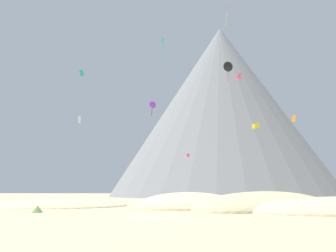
# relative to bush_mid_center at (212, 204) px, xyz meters

# --- Properties ---
(ground_plane) EXTENTS (400.00, 400.00, 0.00)m
(ground_plane) POSITION_rel_bush_mid_center_xyz_m (-5.32, -19.84, -0.40)
(ground_plane) COLOR #C6B284
(dune_foreground_left) EXTENTS (25.64, 30.57, 4.01)m
(dune_foreground_left) POSITION_rel_bush_mid_center_xyz_m (6.50, -2.80, -0.40)
(dune_foreground_left) COLOR #C6B284
(dune_foreground_left) RESTS_ON ground_plane
(dune_foreground_right) EXTENTS (24.76, 25.17, 1.92)m
(dune_foreground_right) POSITION_rel_bush_mid_center_xyz_m (-20.67, 1.49, -0.40)
(dune_foreground_right) COLOR #CCBA8E
(dune_foreground_right) RESTS_ON ground_plane
(dune_midground) EXTENTS (13.68, 12.53, 3.81)m
(dune_midground) POSITION_rel_bush_mid_center_xyz_m (-2.88, -5.17, -0.40)
(dune_midground) COLOR beige
(dune_midground) RESTS_ON ground_plane
(bush_mid_center) EXTENTS (2.90, 2.90, 0.79)m
(bush_mid_center) POSITION_rel_bush_mid_center_xyz_m (0.00, 0.00, 0.00)
(bush_mid_center) COLOR #386633
(bush_mid_center) RESTS_ON ground_plane
(bush_low_patch) EXTENTS (2.05, 2.05, 0.82)m
(bush_low_patch) POSITION_rel_bush_mid_center_xyz_m (-5.98, -6.27, 0.01)
(bush_low_patch) COLOR #568442
(bush_low_patch) RESTS_ON ground_plane
(bush_scatter_east) EXTENTS (1.43, 1.43, 0.68)m
(bush_scatter_east) POSITION_rel_bush_mid_center_xyz_m (-22.44, 1.45, -0.06)
(bush_scatter_east) COLOR #386633
(bush_scatter_east) RESTS_ON ground_plane
(bush_near_left) EXTENTS (3.26, 3.26, 0.52)m
(bush_near_left) POSITION_rel_bush_mid_center_xyz_m (7.13, 0.79, -0.14)
(bush_near_left) COLOR #568442
(bush_near_left) RESTS_ON ground_plane
(bush_far_left) EXTENTS (1.49, 1.49, 0.68)m
(bush_far_left) POSITION_rel_bush_mid_center_xyz_m (-17.22, -14.52, -0.05)
(bush_far_left) COLOR #668C4C
(bush_far_left) RESTS_ON ground_plane
(rock_massif) EXTENTS (99.71, 99.71, 57.56)m
(rock_massif) POSITION_rel_bush_mid_center_xyz_m (6.75, 75.83, 26.80)
(rock_massif) COLOR slate
(rock_massif) RESTS_ON ground_plane
(kite_orange_mid) EXTENTS (1.01, 0.68, 1.58)m
(kite_orange_mid) POSITION_rel_bush_mid_center_xyz_m (17.96, 28.55, 16.29)
(kite_orange_mid) COLOR orange
(kite_yellow_mid) EXTENTS (1.62, 1.58, 1.32)m
(kite_yellow_mid) POSITION_rel_bush_mid_center_xyz_m (10.36, 29.78, 15.04)
(kite_yellow_mid) COLOR yellow
(kite_cyan_high) EXTENTS (0.73, 1.63, 5.38)m
(kite_cyan_high) POSITION_rel_bush_mid_center_xyz_m (-8.49, 22.42, 31.22)
(kite_cyan_high) COLOR #33BCDB
(kite_teal_high) EXTENTS (1.29, 0.76, 1.62)m
(kite_teal_high) POSITION_rel_bush_mid_center_xyz_m (-29.55, 36.38, 29.57)
(kite_teal_high) COLOR teal
(kite_white_mid) EXTENTS (0.33, 0.73, 1.46)m
(kite_white_mid) POSITION_rel_bush_mid_center_xyz_m (-26.31, 25.99, 16.27)
(kite_white_mid) COLOR white
(kite_magenta_high) EXTENTS (0.71, 1.11, 5.11)m
(kite_magenta_high) POSITION_rel_bush_mid_center_xyz_m (4.76, 26.36, 39.67)
(kite_magenta_high) COLOR #D1339E
(kite_black_mid) EXTENTS (1.94, 1.04, 3.85)m
(kite_black_mid) POSITION_rel_bush_mid_center_xyz_m (4.14, 19.41, 24.75)
(kite_black_mid) COLOR black
(kite_violet_mid) EXTENTS (1.45, 0.93, 3.42)m
(kite_violet_mid) POSITION_rel_bush_mid_center_xyz_m (-11.84, 32.71, 20.54)
(kite_violet_mid) COLOR purple
(kite_rainbow_high) EXTENTS (1.64, 1.60, 1.59)m
(kite_rainbow_high) POSITION_rel_bush_mid_center_xyz_m (7.39, 32.42, 26.54)
(kite_rainbow_high) COLOR #E5668C
(kite_pink_low) EXTENTS (1.05, 1.06, 0.97)m
(kite_pink_low) POSITION_rel_bush_mid_center_xyz_m (-4.12, 33.16, 9.09)
(kite_pink_low) COLOR pink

